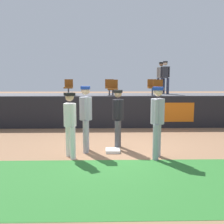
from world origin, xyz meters
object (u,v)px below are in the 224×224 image
player_fielder_home (70,120)px  seat_front_right (158,88)px  first_base (113,151)px  spectator_capped (165,75)px  player_coach_visitor (157,117)px  seat_front_center (113,88)px  spectator_hooded (161,75)px  player_runner_visitor (86,114)px  player_umpire (118,115)px  seat_back_right (152,86)px  seat_back_center (109,86)px  seat_back_left (69,86)px

player_fielder_home → seat_front_right: bearing=118.0°
first_base → spectator_capped: 8.36m
spectator_capped → player_coach_visitor: bearing=88.6°
seat_front_center → spectator_hooded: size_ratio=0.47×
player_coach_visitor → player_runner_visitor: bearing=-88.0°
player_umpire → seat_front_center: size_ratio=2.05×
player_runner_visitor → player_umpire: (0.92, 0.32, -0.07)m
player_fielder_home → seat_back_right: (3.40, 7.16, 0.63)m
player_umpire → seat_back_center: size_ratio=2.05×
seat_back_left → spectator_hooded: bearing=12.5°
player_coach_visitor → seat_front_right: bearing=-170.6°
player_fielder_home → seat_back_center: seat_back_center is taller
seat_back_right → seat_front_center: bearing=-140.2°
player_umpire → spectator_capped: spectator_capped is taller
player_umpire → seat_front_center: seat_front_center is taller
player_coach_visitor → seat_back_right: bearing=-168.1°
seat_back_right → spectator_capped: 1.27m
seat_front_center → spectator_capped: size_ratio=0.46×
seat_back_left → player_runner_visitor: bearing=-77.8°
player_fielder_home → spectator_hooded: size_ratio=0.94×
seat_back_left → spectator_hooded: size_ratio=0.47×
player_fielder_home → player_umpire: (1.28, 0.86, 0.02)m
player_fielder_home → first_base: bearing=82.2°
player_runner_visitor → player_coach_visitor: bearing=70.4°
seat_back_right → spectator_hooded: spectator_hooded is taller
player_fielder_home → player_coach_visitor: bearing=57.5°
seat_front_center → spectator_hooded: spectator_hooded is taller
seat_back_center → seat_back_left: 2.17m
seat_back_center → player_runner_visitor: bearing=-96.4°
player_umpire → player_coach_visitor: bearing=55.5°
spectator_capped → seat_back_center: bearing=25.9°
player_runner_visitor → spectator_capped: spectator_capped is taller
player_umpire → seat_back_right: (2.12, 6.30, 0.61)m
player_runner_visitor → player_umpire: player_runner_visitor is taller
player_coach_visitor → spectator_capped: (2.00, 8.01, 1.13)m
seat_back_center → first_base: bearing=-89.9°
seat_front_right → player_fielder_home: bearing=-122.1°
seat_back_left → spectator_capped: spectator_capped is taller
player_coach_visitor → seat_front_center: bearing=-148.6°
player_umpire → seat_back_left: (-2.34, 6.30, 0.61)m
spectator_capped → seat_front_center: bearing=52.8°
seat_front_right → seat_back_left: same height
seat_front_center → player_runner_visitor: bearing=-100.3°
seat_front_right → seat_back_center: (-2.26, 1.80, 0.00)m
first_base → seat_front_right: seat_front_right is taller
player_fielder_home → seat_back_left: size_ratio=2.02×
first_base → spectator_hooded: bearing=69.2°
player_fielder_home → player_coach_visitor: (2.25, -0.10, 0.09)m
player_coach_visitor → player_umpire: player_coach_visitor is taller
player_umpire → spectator_hooded: 8.05m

